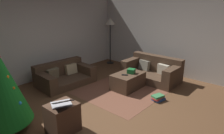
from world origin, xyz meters
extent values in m
plane|color=brown|center=(0.00, 0.00, 0.00)|extent=(6.40, 6.40, 0.00)
cube|color=beige|center=(0.00, 3.14, 1.30)|extent=(6.40, 0.12, 2.60)
cube|color=beige|center=(3.14, 0.00, 1.30)|extent=(0.12, 6.40, 2.60)
cube|color=#473323|center=(0.25, 2.15, 0.10)|extent=(1.60, 1.04, 0.20)
cube|color=#473323|center=(0.27, 2.51, 0.41)|extent=(1.56, 0.31, 0.41)
cube|color=#473323|center=(0.91, 2.12, 0.33)|extent=(0.28, 0.97, 0.26)
cube|color=#473323|center=(-0.40, 2.18, 0.33)|extent=(0.28, 0.97, 0.26)
cube|color=tan|center=(0.57, 2.30, 0.35)|extent=(0.37, 0.18, 0.31)
cube|color=brown|center=(-0.05, 2.33, 0.35)|extent=(0.38, 0.20, 0.31)
cube|color=#473323|center=(2.15, 0.45, 0.12)|extent=(0.93, 1.67, 0.23)
cube|color=#473323|center=(2.49, 0.45, 0.47)|extent=(0.25, 1.66, 0.48)
cube|color=#473323|center=(2.15, -0.26, 0.39)|extent=(0.92, 0.24, 0.33)
cube|color=#473323|center=(2.15, 1.16, 0.39)|extent=(0.92, 0.24, 0.33)
cube|color=#BCB299|center=(2.29, 0.12, 0.38)|extent=(0.17, 0.37, 0.30)
cube|color=#716B5B|center=(2.29, 0.78, 0.38)|extent=(0.20, 0.38, 0.31)
cube|color=#473323|center=(1.20, 0.61, 0.21)|extent=(0.90, 0.60, 0.43)
cube|color=#19662D|center=(1.29, 0.57, 0.49)|extent=(0.23, 0.24, 0.12)
cube|color=black|center=(1.04, 0.60, 0.44)|extent=(0.12, 0.16, 0.02)
cylinder|color=brown|center=(-1.86, 1.18, 0.09)|extent=(0.10, 0.10, 0.19)
sphere|color=yellow|center=(-1.71, 1.29, 1.16)|extent=(0.05, 0.05, 0.05)
sphere|color=#2699E5|center=(-1.67, 1.15, 1.08)|extent=(0.06, 0.06, 0.06)
sphere|color=#2699E5|center=(-1.66, 0.85, 0.58)|extent=(0.07, 0.07, 0.07)
sphere|color=orange|center=(-1.73, 1.00, 1.06)|extent=(0.07, 0.07, 0.07)
sphere|color=orange|center=(-1.69, 0.94, 0.86)|extent=(0.05, 0.05, 0.05)
cube|color=#4C3323|center=(-1.17, 0.31, 0.28)|extent=(0.52, 0.44, 0.56)
cube|color=silver|center=(-1.17, 0.31, 0.57)|extent=(0.42, 0.38, 0.02)
cube|color=black|center=(-1.24, 0.15, 0.69)|extent=(0.41, 0.36, 0.11)
cube|color=#2D5193|center=(1.11, -0.40, 0.03)|extent=(0.33, 0.27, 0.06)
cube|color=#B7332D|center=(1.08, -0.40, 0.07)|extent=(0.30, 0.18, 0.04)
cube|color=#387A47|center=(1.09, -0.39, 0.11)|extent=(0.32, 0.26, 0.05)
cylinder|color=black|center=(2.71, 2.61, 0.01)|extent=(0.28, 0.28, 0.02)
cylinder|color=black|center=(2.71, 2.61, 0.75)|extent=(0.04, 0.04, 1.50)
cone|color=beige|center=(2.71, 2.61, 1.62)|extent=(0.36, 0.36, 0.24)
cube|color=brown|center=(1.20, 0.61, 0.00)|extent=(2.60, 2.00, 0.01)
camera|label=1|loc=(-2.96, -2.45, 2.27)|focal=32.12mm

